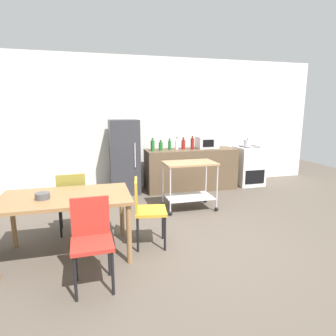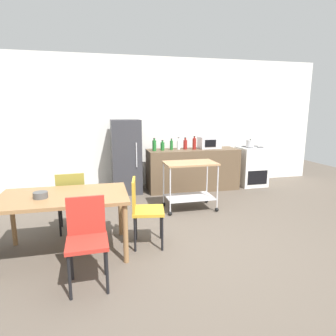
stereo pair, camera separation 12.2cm
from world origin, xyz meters
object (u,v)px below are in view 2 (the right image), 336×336
object	(u,v)px
bottle_soy_sauce	(194,144)
dining_table	(64,201)
chair_mustard	(143,207)
stove_oven	(251,166)
kitchen_cart	(190,178)
chair_red	(87,236)
kettle	(250,143)
microwave	(209,143)
bottle_sparkling_water	(154,145)
bottle_vinegar	(162,146)
bottle_hot_sauce	(185,144)
chair_olive	(71,198)
bottle_wine	(171,145)
fruit_bowl	(40,195)
refrigerator	(126,157)
bottle_soda	(179,145)

from	to	relation	value
bottle_soy_sauce	dining_table	bearing A→B (deg)	-135.37
chair_mustard	stove_oven	distance (m)	3.83
kitchen_cart	chair_red	bearing A→B (deg)	-131.50
kitchen_cart	kettle	world-z (taller)	kettle
bottle_soy_sauce	microwave	bearing A→B (deg)	13.24
dining_table	microwave	bearing A→B (deg)	41.53
bottle_sparkling_water	bottle_vinegar	xyz separation A→B (m)	(0.19, 0.04, -0.02)
bottle_soy_sauce	bottle_hot_sauce	bearing A→B (deg)	158.92
microwave	kettle	size ratio (longest dim) A/B	1.92
chair_olive	chair_mustard	bearing A→B (deg)	141.38
kitchen_cart	bottle_vinegar	size ratio (longest dim) A/B	4.18
chair_red	bottle_wine	xyz separation A→B (m)	(1.67, 3.18, 0.49)
chair_red	fruit_bowl	bearing A→B (deg)	127.21
stove_oven	bottle_hot_sauce	size ratio (longest dim) A/B	3.58
chair_olive	bottle_soy_sauce	bearing A→B (deg)	-147.61
refrigerator	bottle_soy_sauce	world-z (taller)	refrigerator
fruit_bowl	bottle_hot_sauce	bearing A→B (deg)	45.56
bottle_wine	bottle_soy_sauce	distance (m)	0.50
dining_table	bottle_sparkling_water	bearing A→B (deg)	56.87
refrigerator	kettle	bearing A→B (deg)	-3.70
chair_olive	fruit_bowl	bearing A→B (deg)	66.24
chair_olive	stove_oven	bearing A→B (deg)	-158.56
kitchen_cart	bottle_vinegar	distance (m)	1.33
chair_red	fruit_bowl	size ratio (longest dim) A/B	5.49
bottle_vinegar	bottle_hot_sauce	size ratio (longest dim) A/B	0.85
bottle_sparkling_water	bottle_soda	size ratio (longest dim) A/B	1.02
chair_olive	bottle_hot_sauce	distance (m)	2.95
bottle_soy_sauce	fruit_bowl	distance (m)	3.68
chair_mustard	refrigerator	distance (m)	2.56
stove_oven	bottle_vinegar	xyz separation A→B (m)	(-2.13, -0.02, 0.54)
stove_oven	bottle_soy_sauce	size ratio (longest dim) A/B	3.19
bottle_sparkling_water	bottle_soda	bearing A→B (deg)	9.19
bottle_soy_sauce	kettle	xyz separation A→B (m)	(1.31, -0.06, -0.03)
fruit_bowl	kettle	world-z (taller)	kettle
microwave	stove_oven	bearing A→B (deg)	-2.87
chair_olive	dining_table	bearing A→B (deg)	84.48
bottle_soy_sauce	chair_olive	bearing A→B (deg)	-143.91
bottle_soda	bottle_hot_sauce	distance (m)	0.15
kitchen_cart	bottle_soda	bearing A→B (deg)	83.47
dining_table	chair_olive	bearing A→B (deg)	88.19
bottle_wine	kettle	size ratio (longest dim) A/B	1.01
bottle_wine	bottle_hot_sauce	world-z (taller)	bottle_hot_sauce
chair_mustard	refrigerator	world-z (taller)	refrigerator
chair_red	fruit_bowl	distance (m)	0.87
stove_oven	kitchen_cart	xyz separation A→B (m)	(-1.91, -1.26, 0.12)
refrigerator	bottle_soda	xyz separation A→B (m)	(1.13, -0.06, 0.23)
chair_red	bottle_soda	xyz separation A→B (m)	(1.84, 3.19, 0.49)
dining_table	fruit_bowl	size ratio (longest dim) A/B	9.26
bottle_hot_sauce	bottle_wine	bearing A→B (deg)	-176.56
bottle_vinegar	bottle_wine	bearing A→B (deg)	10.60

